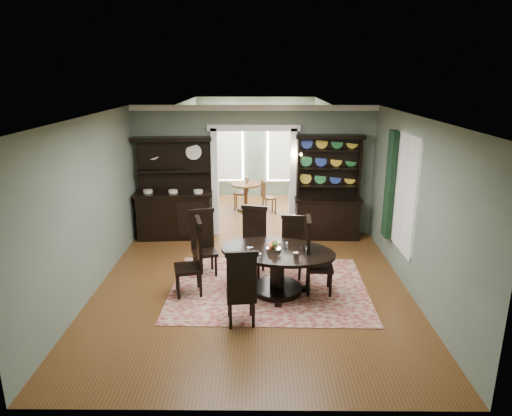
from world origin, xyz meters
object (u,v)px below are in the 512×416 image
Objects in this scene: dining_table at (277,263)px; sideboard at (174,203)px; parlor_table at (246,193)px; welsh_dresser at (328,201)px.

dining_table is 0.96× the size of sideboard.
dining_table is at bearing -82.09° from parlor_table.
parlor_table is at bearing 133.98° from welsh_dresser.
sideboard reaches higher than parlor_table.
dining_table is at bearing -112.78° from welsh_dresser.
welsh_dresser is at bearing -4.23° from sideboard.
welsh_dresser is at bearing -47.32° from parlor_table.
welsh_dresser reaches higher than parlor_table.
sideboard reaches higher than dining_table.
sideboard is 3.51m from welsh_dresser.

